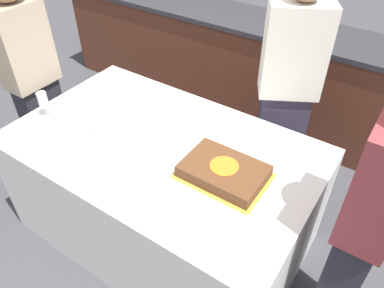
{
  "coord_description": "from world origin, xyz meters",
  "views": [
    {
      "loc": [
        1.04,
        -1.24,
        2.12
      ],
      "look_at": [
        0.21,
        0.0,
        0.87
      ],
      "focal_mm": 35.0,
      "sensor_mm": 36.0,
      "label": 1
    }
  ],
  "objects_px": {
    "cake": "(224,171)",
    "plate_stack": "(109,123)",
    "person_cutting_cake": "(286,97)",
    "person_seated_right": "(364,227)",
    "person_seated_left": "(33,80)",
    "wine_glass": "(43,100)"
  },
  "relations": [
    {
      "from": "cake",
      "to": "wine_glass",
      "type": "relative_size",
      "value": 2.73
    },
    {
      "from": "plate_stack",
      "to": "wine_glass",
      "type": "bearing_deg",
      "value": -159.61
    },
    {
      "from": "person_cutting_cake",
      "to": "person_seated_right",
      "type": "bearing_deg",
      "value": 102.92
    },
    {
      "from": "wine_glass",
      "to": "person_seated_left",
      "type": "height_order",
      "value": "person_seated_left"
    },
    {
      "from": "plate_stack",
      "to": "person_cutting_cake",
      "type": "xyz_separation_m",
      "value": [
        0.79,
        0.78,
        0.05
      ]
    },
    {
      "from": "person_seated_right",
      "to": "person_cutting_cake",
      "type": "bearing_deg",
      "value": -138.08
    },
    {
      "from": "cake",
      "to": "plate_stack",
      "type": "distance_m",
      "value": 0.79
    },
    {
      "from": "plate_stack",
      "to": "person_seated_left",
      "type": "xyz_separation_m",
      "value": [
        -0.72,
        0.03,
        0.04
      ]
    },
    {
      "from": "wine_glass",
      "to": "person_cutting_cake",
      "type": "bearing_deg",
      "value": 38.32
    },
    {
      "from": "wine_glass",
      "to": "person_cutting_cake",
      "type": "height_order",
      "value": "person_cutting_cake"
    },
    {
      "from": "plate_stack",
      "to": "person_seated_right",
      "type": "xyz_separation_m",
      "value": [
        1.46,
        0.03,
        0.04
      ]
    },
    {
      "from": "plate_stack",
      "to": "person_seated_right",
      "type": "height_order",
      "value": "person_seated_right"
    },
    {
      "from": "person_seated_left",
      "to": "person_seated_right",
      "type": "bearing_deg",
      "value": -90.0
    },
    {
      "from": "wine_glass",
      "to": "person_cutting_cake",
      "type": "distance_m",
      "value": 1.49
    },
    {
      "from": "cake",
      "to": "plate_stack",
      "type": "xyz_separation_m",
      "value": [
        -0.79,
        -0.01,
        -0.02
      ]
    },
    {
      "from": "person_cutting_cake",
      "to": "person_seated_right",
      "type": "xyz_separation_m",
      "value": [
        0.68,
        -0.75,
        -0.01
      ]
    },
    {
      "from": "wine_glass",
      "to": "person_seated_right",
      "type": "relative_size",
      "value": 0.1
    },
    {
      "from": "person_cutting_cake",
      "to": "person_seated_right",
      "type": "distance_m",
      "value": 1.01
    },
    {
      "from": "plate_stack",
      "to": "person_seated_left",
      "type": "bearing_deg",
      "value": 177.64
    },
    {
      "from": "person_cutting_cake",
      "to": "person_seated_left",
      "type": "xyz_separation_m",
      "value": [
        -1.51,
        -0.75,
        -0.01
      ]
    },
    {
      "from": "wine_glass",
      "to": "person_seated_right",
      "type": "distance_m",
      "value": 1.85
    },
    {
      "from": "wine_glass",
      "to": "person_seated_right",
      "type": "bearing_deg",
      "value": 5.35
    }
  ]
}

